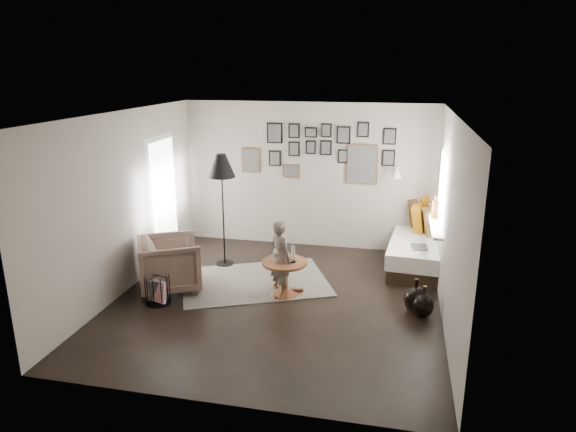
% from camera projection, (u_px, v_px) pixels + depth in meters
% --- Properties ---
extents(ground, '(4.80, 4.80, 0.00)m').
position_uv_depth(ground, '(277.00, 300.00, 7.29)').
color(ground, black).
rests_on(ground, ground).
extents(wall_back, '(4.50, 0.00, 4.50)m').
position_uv_depth(wall_back, '(308.00, 176.00, 9.18)').
color(wall_back, gray).
rests_on(wall_back, ground).
extents(wall_front, '(4.50, 0.00, 4.50)m').
position_uv_depth(wall_front, '(215.00, 282.00, 4.68)').
color(wall_front, gray).
rests_on(wall_front, ground).
extents(wall_left, '(0.00, 4.80, 4.80)m').
position_uv_depth(wall_left, '(125.00, 203.00, 7.39)').
color(wall_left, gray).
rests_on(wall_left, ground).
extents(wall_right, '(0.00, 4.80, 4.80)m').
position_uv_depth(wall_right, '(450.00, 222.00, 6.47)').
color(wall_right, gray).
rests_on(wall_right, ground).
extents(ceiling, '(4.80, 4.80, 0.00)m').
position_uv_depth(ceiling, '(276.00, 114.00, 6.56)').
color(ceiling, white).
rests_on(ceiling, wall_back).
extents(door_left, '(0.00, 2.14, 2.14)m').
position_uv_depth(door_left, '(164.00, 199.00, 8.58)').
color(door_left, white).
rests_on(door_left, wall_left).
extents(window_right, '(0.15, 1.32, 1.30)m').
position_uv_depth(window_right, '(435.00, 220.00, 7.84)').
color(window_right, white).
rests_on(window_right, wall_right).
extents(gallery_wall, '(2.74, 0.03, 1.08)m').
position_uv_depth(gallery_wall, '(324.00, 152.00, 8.98)').
color(gallery_wall, brown).
rests_on(gallery_wall, wall_back).
extents(wall_sconce, '(0.18, 0.36, 0.16)m').
position_uv_depth(wall_sconce, '(396.00, 174.00, 8.56)').
color(wall_sconce, white).
rests_on(wall_sconce, wall_back).
extents(rug, '(2.61, 2.29, 0.01)m').
position_uv_depth(rug, '(255.00, 281.00, 7.89)').
color(rug, '#B2AB9C').
rests_on(rug, ground).
extents(pedestal_table, '(0.65, 0.65, 0.51)m').
position_uv_depth(pedestal_table, '(285.00, 279.00, 7.40)').
color(pedestal_table, brown).
rests_on(pedestal_table, ground).
extents(vase, '(0.19, 0.19, 0.47)m').
position_uv_depth(vase, '(279.00, 251.00, 7.32)').
color(vase, black).
rests_on(vase, pedestal_table).
extents(candles, '(0.11, 0.11, 0.24)m').
position_uv_depth(candles, '(292.00, 254.00, 7.27)').
color(candles, black).
rests_on(candles, pedestal_table).
extents(daybed, '(1.09, 2.21, 1.04)m').
position_uv_depth(daybed, '(420.00, 243.00, 8.61)').
color(daybed, black).
rests_on(daybed, ground).
extents(magazine_on_daybed, '(0.26, 0.34, 0.02)m').
position_uv_depth(magazine_on_daybed, '(419.00, 247.00, 7.96)').
color(magazine_on_daybed, black).
rests_on(magazine_on_daybed, daybed).
extents(armchair, '(1.17, 1.16, 0.79)m').
position_uv_depth(armchair, '(170.00, 264.00, 7.54)').
color(armchair, brown).
rests_on(armchair, ground).
extents(armchair_cushion, '(0.49, 0.49, 0.16)m').
position_uv_depth(armchair_cushion, '(173.00, 257.00, 7.56)').
color(armchair_cushion, silver).
rests_on(armchair_cushion, armchair).
extents(floor_lamp, '(0.43, 0.43, 1.86)m').
position_uv_depth(floor_lamp, '(222.00, 170.00, 8.13)').
color(floor_lamp, black).
rests_on(floor_lamp, ground).
extents(magazine_basket, '(0.39, 0.39, 0.41)m').
position_uv_depth(magazine_basket, '(158.00, 290.00, 7.13)').
color(magazine_basket, black).
rests_on(magazine_basket, ground).
extents(demijohn_large, '(0.32, 0.32, 0.49)m').
position_uv_depth(demijohn_large, '(416.00, 299.00, 6.87)').
color(demijohn_large, black).
rests_on(demijohn_large, ground).
extents(demijohn_small, '(0.28, 0.28, 0.44)m').
position_uv_depth(demijohn_small, '(423.00, 305.00, 6.75)').
color(demijohn_small, black).
rests_on(demijohn_small, ground).
extents(child, '(0.49, 0.48, 1.13)m').
position_uv_depth(child, '(281.00, 258.00, 7.31)').
color(child, '#685B52').
rests_on(child, ground).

